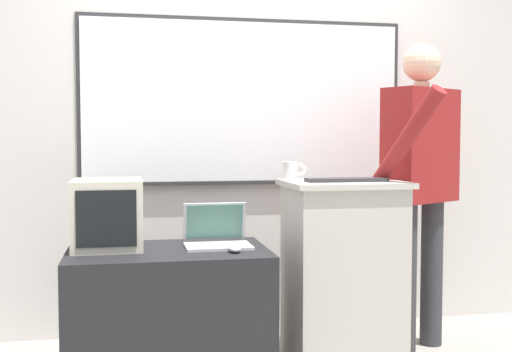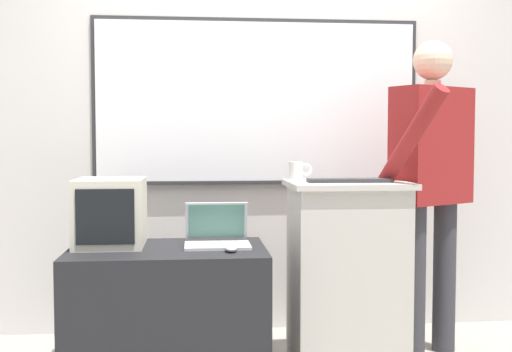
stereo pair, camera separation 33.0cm
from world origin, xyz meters
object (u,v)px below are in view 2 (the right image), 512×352
at_px(wireless_keyboard, 349,180).
at_px(coffee_mug, 297,170).
at_px(crt_monitor, 110,212).
at_px(computer_mouse_by_laptop, 231,248).
at_px(lectern_podium, 346,274).
at_px(person_presenter, 432,172).
at_px(side_desk, 168,314).
at_px(laptop, 217,234).

bearing_deg(wireless_keyboard, coffee_mug, 131.30).
distance_m(crt_monitor, coffee_mug, 1.05).
bearing_deg(computer_mouse_by_laptop, lectern_podium, 20.80).
relative_size(person_presenter, coffee_mug, 13.39).
relative_size(lectern_podium, computer_mouse_by_laptop, 10.08).
distance_m(side_desk, coffee_mug, 1.05).
bearing_deg(person_presenter, laptop, 158.70).
bearing_deg(lectern_podium, crt_monitor, 179.88).
bearing_deg(crt_monitor, laptop, -3.41).
bearing_deg(crt_monitor, wireless_keyboard, -3.21).
distance_m(side_desk, wireless_keyboard, 1.16).
relative_size(side_desk, laptop, 2.97).
bearing_deg(laptop, crt_monitor, 176.59).
relative_size(person_presenter, wireless_keyboard, 4.10).
xyz_separation_m(lectern_podium, person_presenter, (0.52, 0.14, 0.54)).
height_order(wireless_keyboard, coffee_mug, coffee_mug).
relative_size(side_desk, wireless_keyboard, 2.29).
bearing_deg(laptop, computer_mouse_by_laptop, -73.95).
distance_m(computer_mouse_by_laptop, crt_monitor, 0.68).
bearing_deg(person_presenter, crt_monitor, 155.19).
xyz_separation_m(lectern_podium, wireless_keyboard, (-0.01, -0.07, 0.51)).
bearing_deg(side_desk, laptop, 15.16).
height_order(crt_monitor, coffee_mug, coffee_mug).
height_order(side_desk, crt_monitor, crt_monitor).
distance_m(side_desk, person_presenter, 1.65).
height_order(person_presenter, crt_monitor, person_presenter).
relative_size(wireless_keyboard, coffee_mug, 3.26).
height_order(wireless_keyboard, crt_monitor, crt_monitor).
bearing_deg(wireless_keyboard, laptop, 176.96).
bearing_deg(lectern_podium, side_desk, -174.06).
height_order(person_presenter, laptop, person_presenter).
bearing_deg(side_desk, coffee_mug, 22.66).
xyz_separation_m(side_desk, laptop, (0.25, 0.07, 0.40)).
bearing_deg(computer_mouse_by_laptop, laptop, 106.05).
height_order(side_desk, person_presenter, person_presenter).
xyz_separation_m(computer_mouse_by_laptop, coffee_mug, (0.40, 0.44, 0.36)).
bearing_deg(lectern_podium, wireless_keyboard, -95.14).
bearing_deg(crt_monitor, lectern_podium, -0.12).
xyz_separation_m(side_desk, crt_monitor, (-0.30, 0.10, 0.52)).
xyz_separation_m(laptop, computer_mouse_by_laptop, (0.06, -0.21, -0.04)).
xyz_separation_m(laptop, crt_monitor, (-0.55, 0.03, 0.12)).
bearing_deg(side_desk, person_presenter, 9.23).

